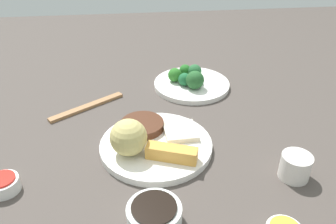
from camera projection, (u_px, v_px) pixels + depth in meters
name	position (u px, v px, depth m)	size (l,w,h in m)	color
tabletop	(151.00, 150.00, 0.78)	(2.20, 2.20, 0.02)	#49413C
main_plate	(156.00, 145.00, 0.76)	(0.25, 0.25, 0.02)	white
rice_scoop	(129.00, 137.00, 0.71)	(0.08, 0.08, 0.08)	tan
spring_roll	(172.00, 153.00, 0.70)	(0.11, 0.03, 0.03)	gold
crab_rangoon_wonton	(180.00, 131.00, 0.79)	(0.08, 0.07, 0.01)	beige
stir_fry_heap	(142.00, 125.00, 0.80)	(0.10, 0.10, 0.02)	#482616
broccoli_plate	(192.00, 84.00, 1.02)	(0.23, 0.23, 0.01)	white
broccoli_floret_0	(195.00, 71.00, 1.03)	(0.04, 0.04, 0.04)	#286235
broccoli_floret_1	(195.00, 80.00, 0.97)	(0.05, 0.05, 0.05)	#255A2B
broccoli_floret_2	(185.00, 79.00, 0.99)	(0.04, 0.04, 0.04)	#1E6336
broccoli_floret_4	(196.00, 78.00, 1.00)	(0.04, 0.04, 0.04)	#206D26
broccoli_floret_5	(175.00, 75.00, 1.01)	(0.04, 0.04, 0.04)	#2C7126
broccoli_floret_6	(185.00, 70.00, 1.05)	(0.04, 0.04, 0.04)	#246724
soy_sauce_bowl	(154.00, 215.00, 0.58)	(0.10, 0.10, 0.04)	white
soy_sauce_bowl_liquid	(154.00, 207.00, 0.57)	(0.08, 0.08, 0.00)	black
sauce_ramekin_sweet_and_sour	(4.00, 185.00, 0.65)	(0.06, 0.06, 0.03)	white
sauce_ramekin_sweet_and_sour_liquid	(2.00, 179.00, 0.64)	(0.05, 0.05, 0.00)	red
teacup	(295.00, 166.00, 0.68)	(0.06, 0.06, 0.05)	white
chopsticks_pair	(87.00, 107.00, 0.92)	(0.22, 0.02, 0.01)	#A07149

